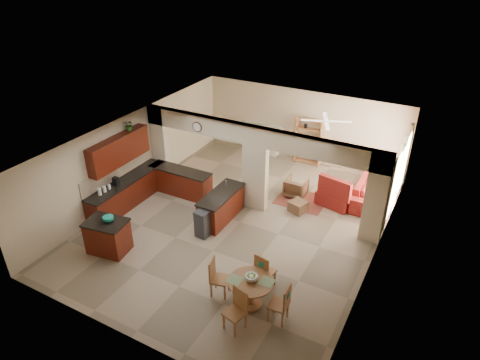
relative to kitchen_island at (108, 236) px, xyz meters
The scene contains 39 objects.
floor 3.91m from the kitchen_island, 49.10° to the left, with size 10.00×10.00×0.00m, color gray.
ceiling 4.52m from the kitchen_island, 49.10° to the left, with size 10.00×10.00×0.00m, color white.
wall_back 8.38m from the kitchen_island, 72.24° to the left, with size 8.00×8.00×0.00m, color #C9B593.
wall_front 3.40m from the kitchen_island, 39.09° to the right, with size 8.00×8.00×0.00m, color #C9B593.
wall_left 3.40m from the kitchen_island, 116.42° to the left, with size 10.00×10.00×0.00m, color #C9B593.
wall_right 7.23m from the kitchen_island, 24.16° to the left, with size 10.00×10.00×0.00m, color #C9B593.
partition_left_pier 4.20m from the kitchen_island, 106.40° to the left, with size 0.60×0.25×2.80m, color #C9B593.
partition_center_pier 4.72m from the kitchen_island, 57.14° to the left, with size 0.80×0.25×2.20m, color #C9B593.
partition_right_pier 7.44m from the kitchen_island, 32.23° to the left, with size 0.60×0.25×2.80m, color #C9B593.
partition_header 5.10m from the kitchen_island, 57.14° to the left, with size 8.00×0.25×0.60m, color #C9B593.
kitchen_counter 2.78m from the kitchen_island, 104.97° to the left, with size 2.52×3.29×1.48m.
upper_cabinets 2.87m from the kitchen_island, 120.91° to the left, with size 0.35×2.40×0.90m, color #431607.
peninsula 3.43m from the kitchen_island, 55.47° to the left, with size 0.70×1.85×0.91m.
wall_clock 4.30m from the kitchen_island, 81.85° to the left, with size 0.34×0.34×0.03m, color #502A1A.
rug 6.29m from the kitchen_island, 53.38° to the left, with size 1.60×1.30×0.01m, color #974437.
fireplace 7.83m from the kitchen_island, 83.08° to the left, with size 1.60×0.35×1.20m.
shelving_unit 8.29m from the kitchen_island, 69.55° to the left, with size 1.00×0.32×1.80m, color olive.
window_a 8.39m from the kitchen_island, 38.79° to the left, with size 0.02×0.90×1.90m, color white.
window_b 9.54m from the kitchen_island, 46.80° to the left, with size 0.02×0.90×1.90m, color white.
glazed_door 8.93m from the kitchen_island, 43.06° to the left, with size 0.02×0.70×2.10m, color white.
drape_a_left 7.99m from the kitchen_island, 35.61° to the left, with size 0.10×0.28×2.30m, color #42241A.
drape_a_right 8.74m from the kitchen_island, 42.04° to the left, with size 0.10×0.28×2.30m, color #42241A.
drape_b_left 9.08m from the kitchen_island, 44.39° to the left, with size 0.10×0.28×2.30m, color #42241A.
drape_b_right 9.96m from the kitchen_island, 49.34° to the left, with size 0.10×0.28×2.30m, color #42241A.
ceiling_fan 7.47m from the kitchen_island, 55.74° to the left, with size 1.00×1.00×0.10m, color white.
kitchen_island is the anchor object (origin of this frame).
teal_bowl 0.55m from the kitchen_island, 53.25° to the left, with size 0.29×0.29×0.14m, color #16997A.
trash_can 2.62m from the kitchen_island, 42.98° to the left, with size 0.37×0.31×0.78m, color #2C2C2F.
dining_table 4.38m from the kitchen_island, ahead, with size 1.07×1.07×0.73m.
fruit_bowl 4.39m from the kitchen_island, ahead, with size 0.29×0.29×0.16m, color #87BB28.
sofa 8.57m from the kitchen_island, 47.04° to the left, with size 1.05×2.70×0.79m, color maroon.
chaise 7.21m from the kitchen_island, 48.18° to the left, with size 1.11×0.91×0.44m, color maroon.
armchair 6.27m from the kitchen_island, 56.55° to the left, with size 0.69×0.71×0.64m, color maroon.
ottoman 5.84m from the kitchen_island, 48.34° to the left, with size 0.49×0.49×0.36m, color maroon.
plant 3.64m from the kitchen_island, 115.19° to the left, with size 0.31×0.27×0.35m, color #205216.
chair_north 4.46m from the kitchen_island, ahead, with size 0.49×0.49×1.02m.
chair_east 5.23m from the kitchen_island, ahead, with size 0.44×0.44×1.02m.
chair_south 4.48m from the kitchen_island, ahead, with size 0.51×0.51×1.02m.
chair_west 3.49m from the kitchen_island, ahead, with size 0.50×0.50×1.02m.
Camera 1 is at (5.17, -9.55, 7.55)m, focal length 32.00 mm.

